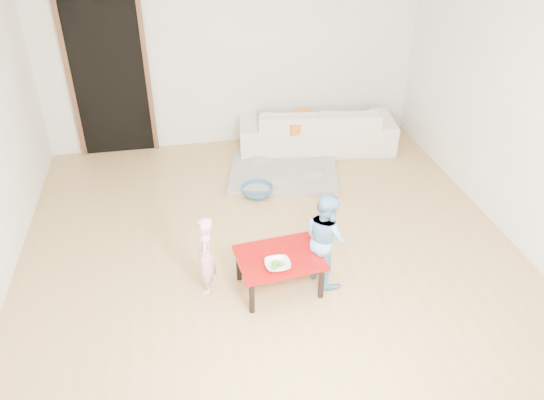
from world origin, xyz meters
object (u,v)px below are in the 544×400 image
object	(u,v)px
basin	(257,191)
child_pink	(205,256)
sofa	(316,127)
red_table	(279,272)
bowl	(278,265)
child_blue	(326,238)

from	to	relation	value
basin	child_pink	bearing A→B (deg)	-115.34
child_pink	basin	bearing A→B (deg)	158.81
sofa	child_pink	size ratio (longest dim) A/B	2.71
sofa	red_table	xyz separation A→B (m)	(-1.08, -2.75, -0.12)
sofa	bowl	world-z (taller)	sofa
child_pink	bowl	bearing A→B (deg)	70.28
bowl	child_blue	size ratio (longest dim) A/B	0.24
red_table	bowl	bearing A→B (deg)	-107.09
red_table	bowl	world-z (taller)	bowl
sofa	child_pink	world-z (taller)	child_pink
red_table	child_blue	bearing A→B (deg)	8.55
child_blue	child_pink	bearing A→B (deg)	68.01
child_blue	basin	xyz separation A→B (m)	(-0.37, 1.58, -0.40)
bowl	basin	world-z (taller)	bowl
red_table	basin	bearing A→B (deg)	87.44
basin	red_table	bearing A→B (deg)	-92.56
red_table	basin	world-z (taller)	red_table
bowl	basin	distance (m)	1.84
red_table	child_pink	size ratio (longest dim) A/B	0.97
bowl	child_pink	distance (m)	0.66
red_table	child_blue	world-z (taller)	child_blue
child_blue	basin	size ratio (longest dim) A/B	2.46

